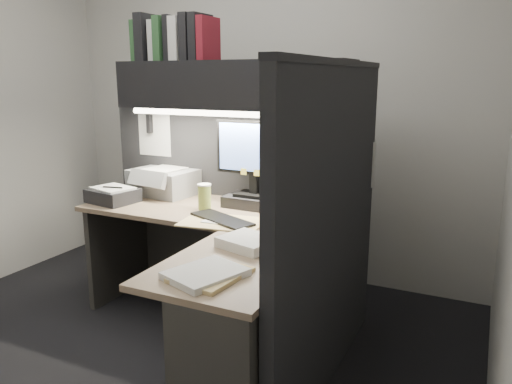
% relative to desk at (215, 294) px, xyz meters
% --- Properties ---
extents(floor, '(3.50, 3.50, 0.00)m').
position_rel_desk_xyz_m(floor, '(-0.43, 0.00, -0.44)').
color(floor, black).
rests_on(floor, ground).
extents(wall_back, '(3.50, 0.04, 2.70)m').
position_rel_desk_xyz_m(wall_back, '(-0.43, 1.50, 0.91)').
color(wall_back, '#BAB7B0').
rests_on(wall_back, floor).
extents(partition_back, '(1.90, 0.06, 1.60)m').
position_rel_desk_xyz_m(partition_back, '(-0.40, 0.93, 0.36)').
color(partition_back, black).
rests_on(partition_back, floor).
extents(partition_right, '(0.06, 1.50, 1.60)m').
position_rel_desk_xyz_m(partition_right, '(0.55, 0.18, 0.36)').
color(partition_right, black).
rests_on(partition_right, floor).
extents(desk, '(1.70, 1.53, 0.73)m').
position_rel_desk_xyz_m(desk, '(0.00, 0.00, 0.00)').
color(desk, '#897257').
rests_on(desk, floor).
extents(overhead_shelf, '(1.55, 0.34, 0.30)m').
position_rel_desk_xyz_m(overhead_shelf, '(-0.30, 0.75, 1.06)').
color(overhead_shelf, black).
rests_on(overhead_shelf, partition_back).
extents(task_light_tube, '(1.32, 0.04, 0.04)m').
position_rel_desk_xyz_m(task_light_tube, '(-0.30, 0.61, 0.89)').
color(task_light_tube, white).
rests_on(task_light_tube, overhead_shelf).
extents(monitor, '(0.52, 0.24, 0.56)m').
position_rel_desk_xyz_m(monitor, '(-0.12, 0.72, 0.51)').
color(monitor, black).
rests_on(monitor, desk).
extents(keyboard, '(0.46, 0.31, 0.02)m').
position_rel_desk_xyz_m(keyboard, '(-0.15, 0.34, 0.30)').
color(keyboard, black).
rests_on(keyboard, desk).
extents(mousepad, '(0.27, 0.25, 0.00)m').
position_rel_desk_xyz_m(mousepad, '(0.32, 0.43, 0.29)').
color(mousepad, '#1A4193').
rests_on(mousepad, desk).
extents(mouse, '(0.09, 0.11, 0.04)m').
position_rel_desk_xyz_m(mouse, '(0.30, 0.43, 0.31)').
color(mouse, black).
rests_on(mouse, mousepad).
extents(telephone, '(0.24, 0.25, 0.08)m').
position_rel_desk_xyz_m(telephone, '(0.18, 0.68, 0.33)').
color(telephone, '#B5AA8B').
rests_on(telephone, desk).
extents(coffee_cup, '(0.09, 0.09, 0.15)m').
position_rel_desk_xyz_m(coffee_cup, '(-0.38, 0.53, 0.36)').
color(coffee_cup, '#BEB84C').
rests_on(coffee_cup, desk).
extents(printer, '(0.48, 0.42, 0.18)m').
position_rel_desk_xyz_m(printer, '(-0.86, 0.80, 0.38)').
color(printer, gray).
rests_on(printer, desk).
extents(notebook_stack, '(0.33, 0.29, 0.09)m').
position_rel_desk_xyz_m(notebook_stack, '(-1.03, 0.43, 0.33)').
color(notebook_stack, black).
rests_on(notebook_stack, desk).
extents(open_folder, '(0.51, 0.37, 0.01)m').
position_rel_desk_xyz_m(open_folder, '(-0.13, 0.32, 0.29)').
color(open_folder, '#D5BA78').
rests_on(open_folder, desk).
extents(paper_stack_a, '(0.31, 0.28, 0.05)m').
position_rel_desk_xyz_m(paper_stack_a, '(0.19, 0.01, 0.31)').
color(paper_stack_a, white).
rests_on(paper_stack_a, desk).
extents(paper_stack_b, '(0.33, 0.37, 0.03)m').
position_rel_desk_xyz_m(paper_stack_b, '(0.20, -0.41, 0.30)').
color(paper_stack_b, white).
rests_on(paper_stack_b, desk).
extents(manila_stack, '(0.28, 0.34, 0.02)m').
position_rel_desk_xyz_m(manila_stack, '(0.22, -0.39, 0.30)').
color(manila_stack, '#D5BA78').
rests_on(manila_stack, desk).
extents(binder_row, '(0.57, 0.25, 0.31)m').
position_rel_desk_xyz_m(binder_row, '(-0.72, 0.75, 1.35)').
color(binder_row, '#254A27').
rests_on(binder_row, overhead_shelf).
extents(pinned_papers, '(1.76, 1.31, 0.51)m').
position_rel_desk_xyz_m(pinned_papers, '(-0.00, 0.56, 0.61)').
color(pinned_papers, white).
rests_on(pinned_papers, partition_back).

